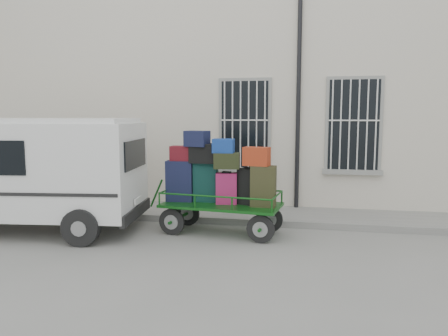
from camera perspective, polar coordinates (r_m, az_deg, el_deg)
ground at (r=8.64m, az=2.42°, el=-9.84°), size 80.00×80.00×0.00m
building at (r=13.74m, az=5.94°, el=9.02°), size 24.00×5.15×6.00m
sidewalk at (r=10.73m, az=4.18°, el=-6.10°), size 24.00×1.70×0.15m
luggage_cart at (r=9.16m, az=-0.72°, el=-1.82°), size 2.95×1.41×2.16m
van at (r=10.19m, az=-24.38°, el=0.10°), size 5.01×2.63×2.42m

